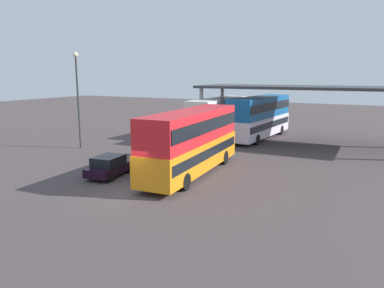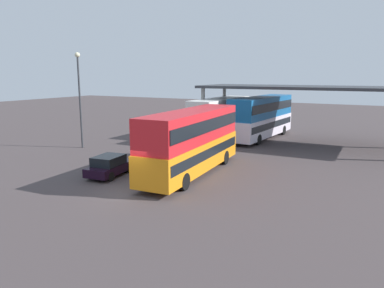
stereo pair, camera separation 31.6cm
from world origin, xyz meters
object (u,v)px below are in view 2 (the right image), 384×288
(parked_hatchback, at_px, (110,166))
(double_decker_mid_row, at_px, (262,116))
(double_decker_near_canopy, at_px, (220,117))
(lamppost_tall, at_px, (79,89))
(double_decker_main, at_px, (192,139))

(parked_hatchback, bearing_deg, double_decker_mid_row, -19.84)
(parked_hatchback, xyz_separation_m, double_decker_near_canopy, (0.60, 16.16, 1.58))
(parked_hatchback, relative_size, lamppost_tall, 0.45)
(double_decker_mid_row, xyz_separation_m, lamppost_tall, (-12.61, -12.32, 2.87))
(parked_hatchback, height_order, lamppost_tall, lamppost_tall)
(double_decker_main, distance_m, parked_hatchback, 5.59)
(lamppost_tall, bearing_deg, double_decker_mid_row, 44.34)
(double_decker_near_canopy, distance_m, lamppost_tall, 13.88)
(double_decker_main, bearing_deg, lamppost_tall, 73.43)
(double_decker_main, height_order, parked_hatchback, double_decker_main)
(parked_hatchback, bearing_deg, double_decker_near_canopy, -8.91)
(double_decker_main, distance_m, double_decker_mid_row, 15.31)
(double_decker_main, bearing_deg, double_decker_mid_row, -2.69)
(double_decker_near_canopy, bearing_deg, double_decker_mid_row, -59.34)
(double_decker_near_canopy, height_order, double_decker_mid_row, double_decker_mid_row)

